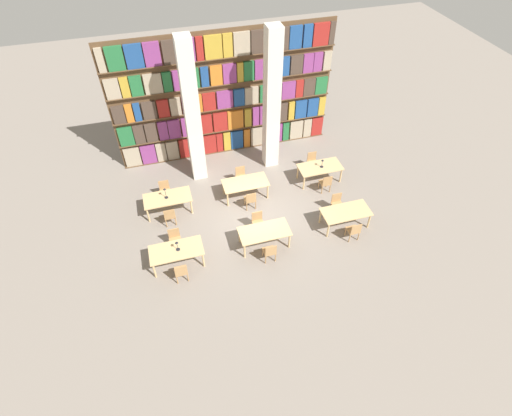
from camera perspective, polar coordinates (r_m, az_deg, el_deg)
The scene contains 25 objects.
ground_plane at distance 15.53m, azimuth -0.14°, elevation -1.38°, with size 40.00×40.00×0.00m, color gray.
bookshelf_bank at distance 17.47m, azimuth -4.42°, elevation 15.38°, with size 9.41×0.35×5.50m.
pillar_left at distance 15.84m, azimuth -9.11°, elevation 13.05°, with size 0.58×0.58×6.00m.
pillar_center at distance 16.42m, azimuth 2.27°, elevation 14.82°, with size 0.58×0.58×6.00m.
reading_table_0 at distance 13.85m, azimuth -11.31°, elevation -6.10°, with size 1.82×0.90×0.73m.
chair_0 at distance 13.54m, azimuth -10.65°, elevation -8.91°, with size 0.42×0.40×0.86m.
chair_1 at distance 14.47m, azimuth -11.50°, elevation -4.35°, with size 0.42×0.40×0.86m.
desk_lamp_0 at distance 13.58m, azimuth -11.23°, elevation -5.12°, with size 0.14×0.14×0.41m.
reading_table_1 at distance 14.14m, azimuth 1.20°, elevation -3.53°, with size 1.82×0.90×0.73m.
chair_2 at distance 13.83m, azimuth 1.98°, elevation -6.24°, with size 0.42×0.40×0.86m.
chair_3 at distance 14.75m, azimuth 0.27°, elevation -1.96°, with size 0.42×0.40×0.86m.
reading_table_2 at distance 15.17m, azimuth 12.70°, elevation -0.70°, with size 1.82×0.90×0.73m.
chair_4 at distance 14.88m, azimuth 13.81°, elevation -3.13°, with size 0.42×0.40×0.86m.
chair_5 at distance 15.75m, azimuth 11.51°, elevation 0.68°, with size 0.42×0.40×0.86m.
reading_table_3 at distance 15.71m, azimuth -12.52°, elevation 1.28°, with size 1.82×0.90×0.73m.
chair_6 at distance 15.31m, azimuth -12.23°, elevation -1.07°, with size 0.42×0.40×0.86m.
chair_7 at distance 16.39m, azimuth -12.88°, elevation 2.49°, with size 0.42×0.40×0.86m.
desk_lamp_1 at distance 15.43m, azimuth -12.87°, elevation 2.35°, with size 0.14×0.14×0.50m.
reading_table_4 at distance 15.99m, azimuth -1.54°, elevation 3.47°, with size 1.82×0.90×0.73m.
chair_8 at distance 15.59m, azimuth -0.81°, elevation 1.25°, with size 0.42×0.40×0.86m.
chair_9 at distance 16.65m, azimuth -2.16°, elevation 4.61°, with size 0.42×0.40×0.86m.
reading_table_5 at distance 16.95m, azimuth 9.12°, elevation 5.65°, with size 1.82×0.90×0.73m.
chair_10 at distance 16.56m, azimuth 9.94°, elevation 3.58°, with size 0.42×0.40×0.86m.
chair_11 at distance 17.57m, azimuth 8.06°, elevation 6.64°, with size 0.42×0.40×0.86m.
desk_lamp_2 at distance 16.74m, azimuth 9.46°, elevation 6.51°, with size 0.14×0.14×0.39m.
Camera 1 is at (-2.93, -10.32, 11.23)m, focal length 28.00 mm.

